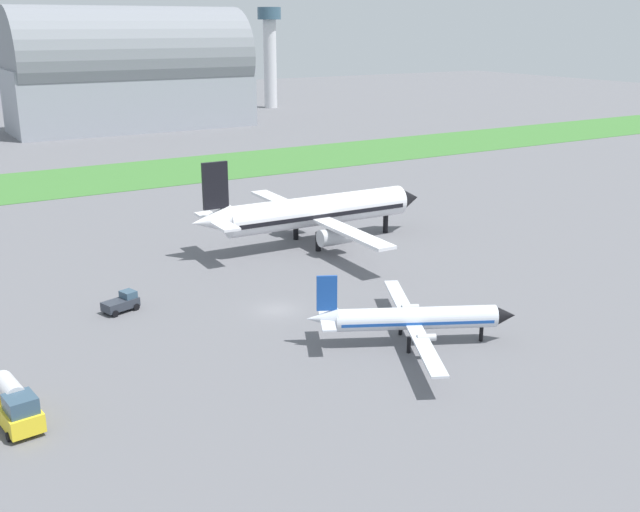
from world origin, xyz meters
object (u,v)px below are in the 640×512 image
object	(u,v)px
pushback_tug_midfield	(122,303)
control_tower	(270,49)
airplane_foreground_turboprop	(412,318)
fuel_truck_near_gate	(14,404)
airplane_midfield_jet	(314,212)

from	to	relation	value
pushback_tug_midfield	control_tower	size ratio (longest dim) A/B	0.12
pushback_tug_midfield	airplane_foreground_turboprop	bearing A→B (deg)	-64.30
airplane_foreground_turboprop	fuel_truck_near_gate	distance (m)	34.06
airplane_foreground_turboprop	airplane_midfield_jet	distance (m)	33.95
airplane_foreground_turboprop	pushback_tug_midfield	distance (m)	29.87
airplane_foreground_turboprop	airplane_midfield_jet	xyz separation A→B (m)	(8.90, 32.71, 1.94)
airplane_foreground_turboprop	control_tower	xyz separation A→B (m)	(82.34, 186.94, 17.46)
airplane_midfield_jet	airplane_foreground_turboprop	bearing A→B (deg)	-103.70
airplane_midfield_jet	fuel_truck_near_gate	xyz separation A→B (m)	(-42.78, -29.32, -2.83)
fuel_truck_near_gate	pushback_tug_midfield	bearing A→B (deg)	136.86
pushback_tug_midfield	airplane_midfield_jet	bearing A→B (deg)	2.97
fuel_truck_near_gate	pushback_tug_midfield	distance (m)	22.75
airplane_midfield_jet	control_tower	xyz separation A→B (m)	(73.44, 154.23, 15.53)
control_tower	pushback_tug_midfield	bearing A→B (deg)	-121.88
airplane_midfield_jet	fuel_truck_near_gate	distance (m)	51.94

